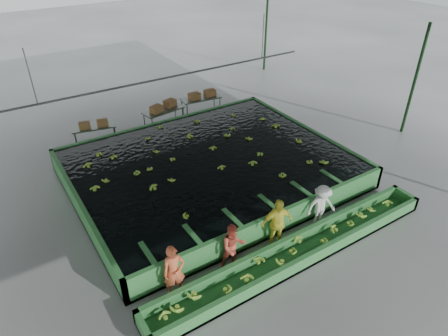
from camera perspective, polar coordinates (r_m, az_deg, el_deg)
ground at (r=14.57m, az=1.06°, el=-4.21°), size 80.00×80.00×0.00m
shed_roof at (r=12.26m, az=1.31°, el=14.88°), size 20.00×22.00×0.04m
shed_posts at (r=13.23m, az=1.17°, el=4.50°), size 20.00×22.00×5.00m
flotation_tank at (r=15.36m, az=-2.01°, el=-0.04°), size 10.00×8.00×0.90m
tank_water at (r=15.15m, az=-2.04°, el=1.23°), size 9.70×7.70×0.00m
sorting_trough at (r=12.30m, az=10.59°, el=-11.66°), size 10.00×1.00×0.50m
cableway_rail at (r=17.06m, az=-8.39°, el=12.60°), size 0.08×0.08×14.00m
rail_hanger_left at (r=15.50m, az=-25.93°, el=11.59°), size 0.04×0.04×2.00m
rail_hanger_right at (r=19.26m, az=5.58°, el=18.20°), size 0.04×0.04×2.00m
worker_a at (r=10.86m, az=-7.15°, el=-14.47°), size 0.66×0.49×1.63m
worker_b at (r=11.54m, az=1.32°, el=-11.14°), size 0.85×0.73×1.49m
worker_c at (r=12.19m, az=7.58°, el=-7.86°), size 1.10×0.67×1.74m
worker_d at (r=13.30m, az=13.72°, el=-5.28°), size 1.11×0.83×1.52m
packing_table_left at (r=18.70m, az=-17.91°, el=4.54°), size 1.99×1.12×0.85m
packing_table_mid at (r=19.49m, az=-8.54°, el=7.05°), size 2.08×1.10×0.90m
packing_table_right at (r=20.62m, az=-3.30°, el=8.85°), size 2.07×1.01×0.91m
box_stack_left at (r=18.45m, az=-18.07°, el=5.62°), size 1.27×0.60×0.26m
box_stack_mid at (r=19.36m, az=-8.63°, el=8.34°), size 1.50×0.85×0.31m
box_stack_right at (r=20.47m, az=-3.12°, el=10.05°), size 1.45×0.45×0.31m
floating_bananas at (r=15.75m, az=-3.54°, el=2.50°), size 8.91×6.08×0.12m
trough_bananas at (r=12.20m, az=10.66°, el=-11.15°), size 8.91×0.59×0.12m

